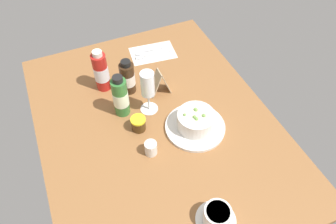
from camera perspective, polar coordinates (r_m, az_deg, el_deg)
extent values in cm
cube|color=brown|center=(117.11, -2.11, -2.40)|extent=(110.00, 84.00, 3.00)
cylinder|color=silver|center=(114.29, 4.95, -2.71)|extent=(21.84, 21.84, 1.20)
cylinder|color=silver|center=(111.34, 5.08, -1.53)|extent=(13.34, 13.34, 6.34)
cylinder|color=beige|center=(109.51, 5.16, -0.75)|extent=(11.47, 11.47, 1.60)
sphere|color=#75A54D|center=(108.73, 6.55, -0.67)|extent=(1.36, 1.36, 1.36)
sphere|color=#75A54D|center=(108.41, 3.05, -0.53)|extent=(1.05, 1.05, 1.05)
sphere|color=#75A54D|center=(110.16, 5.11, 0.38)|extent=(1.37, 1.37, 1.37)
sphere|color=#75A54D|center=(107.52, 5.22, -1.28)|extent=(1.29, 1.29, 1.29)
sphere|color=#75A54D|center=(110.23, 5.00, 0.44)|extent=(0.87, 0.87, 0.87)
sphere|color=#75A54D|center=(108.00, 4.85, -0.94)|extent=(1.32, 1.32, 1.32)
sphere|color=#75A54D|center=(110.27, 5.04, 0.45)|extent=(1.36, 1.36, 1.36)
cube|color=silver|center=(144.48, -2.79, 10.74)|extent=(15.11, 21.19, 0.30)
cube|color=silver|center=(143.62, -2.24, 10.69)|extent=(2.77, 14.05, 0.50)
cube|color=silver|center=(141.70, -5.21, 9.88)|extent=(2.59, 3.83, 0.40)
cube|color=silver|center=(145.68, -2.66, 11.33)|extent=(2.46, 13.03, 0.50)
ellipsoid|color=silver|center=(143.93, -5.30, 10.62)|extent=(2.40, 4.00, 0.60)
cylinder|color=silver|center=(97.99, 8.71, -18.82)|extent=(12.07, 12.07, 0.90)
cylinder|color=silver|center=(95.04, 8.94, -18.11)|extent=(8.01, 8.01, 5.52)
cylinder|color=black|center=(92.98, 9.11, -17.58)|extent=(6.81, 6.81, 1.00)
cylinder|color=silver|center=(106.18, -3.15, -6.60)|extent=(4.25, 4.25, 5.23)
cone|color=silver|center=(103.47, -3.12, -6.87)|extent=(2.46, 2.05, 2.26)
cylinder|color=white|center=(120.16, -3.65, 0.59)|extent=(6.74, 6.74, 0.40)
cylinder|color=white|center=(116.99, -3.75, 1.96)|extent=(0.80, 0.80, 8.10)
cylinder|color=white|center=(110.52, -3.98, 5.09)|extent=(5.03, 5.03, 9.86)
cylinder|color=#E9EFC3|center=(111.56, -3.94, 4.55)|extent=(4.12, 4.12, 5.92)
cylinder|color=#432B11|center=(112.68, -5.35, -2.37)|extent=(5.14, 5.14, 4.67)
cylinder|color=yellow|center=(110.55, -5.45, -1.50)|extent=(5.40, 5.40, 0.80)
cylinder|color=#382314|center=(123.43, -7.38, 6.14)|extent=(5.75, 5.75, 13.14)
cylinder|color=silver|center=(123.61, -7.37, 6.05)|extent=(5.86, 5.86, 4.99)
cylinder|color=black|center=(118.40, -7.74, 8.79)|extent=(3.73, 3.73, 1.99)
cylinder|color=#B21E19|center=(125.28, -12.09, 7.13)|extent=(5.67, 5.67, 16.40)
cylinder|color=silver|center=(125.50, -12.07, 7.02)|extent=(5.78, 5.78, 6.23)
cylinder|color=silver|center=(119.44, -12.81, 10.36)|extent=(3.68, 3.68, 1.92)
cylinder|color=#337233|center=(114.56, -8.64, 2.66)|extent=(5.63, 5.63, 16.00)
cylinder|color=silver|center=(114.79, -8.62, 2.56)|extent=(5.74, 5.74, 6.08)
cylinder|color=black|center=(108.22, -9.19, 5.92)|extent=(3.66, 3.66, 2.06)
cube|color=tan|center=(122.08, -2.35, 5.21)|extent=(5.00, 4.28, 10.90)
cube|color=tan|center=(123.10, -0.65, 5.72)|extent=(5.00, 4.28, 10.90)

